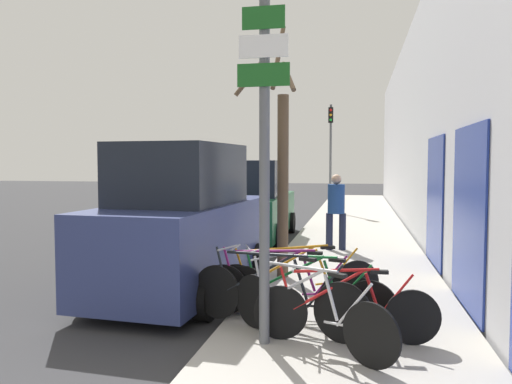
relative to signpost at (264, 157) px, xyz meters
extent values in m
plane|color=#333335|center=(-1.67, 7.94, -2.29)|extent=(80.00, 80.00, 0.00)
cube|color=#ADA89E|center=(0.93, 10.74, -2.21)|extent=(3.20, 32.00, 0.15)
cube|color=#BCBCC1|center=(2.68, 10.74, 0.96)|extent=(0.20, 32.00, 6.50)
cube|color=navy|center=(2.56, 1.93, -0.84)|extent=(0.03, 2.05, 2.60)
cube|color=navy|center=(2.56, 5.09, -0.84)|extent=(0.03, 2.05, 2.60)
cylinder|color=#595B60|center=(0.00, 0.01, -0.17)|extent=(0.12, 0.12, 3.93)
cube|color=#19591E|center=(0.00, -0.06, 1.52)|extent=(0.48, 0.02, 0.25)
cube|color=white|center=(0.00, -0.06, 1.21)|extent=(0.55, 0.02, 0.25)
cube|color=#19591E|center=(0.00, -0.06, 0.90)|extent=(0.59, 0.02, 0.25)
cylinder|color=black|center=(-0.21, 0.49, -1.80)|extent=(0.58, 0.41, 0.68)
cylinder|color=black|center=(1.19, -0.47, -1.80)|extent=(0.58, 0.41, 0.68)
cylinder|color=#B7B7BC|center=(0.31, 0.13, -1.49)|extent=(0.80, 0.57, 0.56)
cylinder|color=#B7B7BC|center=(0.38, 0.08, -1.25)|extent=(0.93, 0.66, 0.09)
cylinder|color=#B7B7BC|center=(0.77, -0.18, -1.51)|extent=(0.19, 0.15, 0.49)
cylinder|color=#B7B7BC|center=(0.94, -0.30, -1.78)|extent=(0.51, 0.36, 0.08)
cylinder|color=#B7B7BC|center=(1.01, -0.35, -1.54)|extent=(0.38, 0.28, 0.54)
cylinder|color=#B7B7BC|center=(-0.14, 0.44, -1.51)|extent=(0.18, 0.14, 0.58)
cube|color=black|center=(0.84, -0.23, -1.26)|extent=(0.21, 0.18, 0.04)
cylinder|color=#99999E|center=(-0.07, 0.40, -1.23)|extent=(0.27, 0.38, 0.02)
cylinder|color=black|center=(0.17, 0.16, -1.82)|extent=(0.64, 0.09, 0.64)
cylinder|color=black|center=(1.66, 0.28, -1.82)|extent=(0.64, 0.09, 0.64)
cylinder|color=red|center=(0.73, 0.21, -1.53)|extent=(0.84, 0.10, 0.52)
cylinder|color=red|center=(0.80, 0.21, -1.31)|extent=(0.98, 0.11, 0.08)
cylinder|color=red|center=(1.21, 0.25, -1.55)|extent=(0.19, 0.05, 0.46)
cylinder|color=red|center=(1.40, 0.26, -1.80)|extent=(0.53, 0.07, 0.08)
cylinder|color=red|center=(1.47, 0.27, -1.58)|extent=(0.40, 0.06, 0.51)
cylinder|color=red|center=(0.24, 0.17, -1.55)|extent=(0.18, 0.05, 0.55)
cube|color=black|center=(1.29, 0.25, -1.31)|extent=(0.21, 0.10, 0.04)
cylinder|color=#99999E|center=(0.32, 0.18, -1.28)|extent=(0.06, 0.44, 0.02)
cylinder|color=black|center=(-0.78, 0.77, -1.78)|extent=(0.68, 0.27, 0.71)
cylinder|color=black|center=(0.88, 0.17, -1.78)|extent=(0.68, 0.27, 0.71)
cylinder|color=black|center=(-0.16, 0.55, -1.45)|extent=(0.94, 0.37, 0.58)
cylinder|color=black|center=(-0.08, 0.52, -1.20)|extent=(1.10, 0.42, 0.09)
cylinder|color=black|center=(0.38, 0.35, -1.48)|extent=(0.21, 0.11, 0.51)
cylinder|color=black|center=(0.59, 0.28, -1.76)|extent=(0.59, 0.24, 0.08)
cylinder|color=black|center=(0.67, 0.25, -1.51)|extent=(0.45, 0.18, 0.57)
cylinder|color=black|center=(-0.70, 0.74, -1.48)|extent=(0.21, 0.10, 0.62)
cube|color=black|center=(0.46, 0.32, -1.21)|extent=(0.22, 0.14, 0.04)
cylinder|color=#99999E|center=(-0.62, 0.71, -1.18)|extent=(0.17, 0.42, 0.02)
cylinder|color=black|center=(-0.44, 1.02, -1.81)|extent=(0.65, 0.23, 0.67)
cylinder|color=black|center=(1.21, 0.53, -1.81)|extent=(0.65, 0.23, 0.67)
cylinder|color=#197233|center=(0.18, 0.84, -1.50)|extent=(0.93, 0.31, 0.55)
cylinder|color=#197233|center=(0.26, 0.81, -1.27)|extent=(1.08, 0.36, 0.09)
cylinder|color=#197233|center=(0.71, 0.68, -1.52)|extent=(0.21, 0.09, 0.48)
cylinder|color=#197233|center=(0.92, 0.61, -1.78)|extent=(0.59, 0.20, 0.08)
cylinder|color=#197233|center=(1.00, 0.59, -1.55)|extent=(0.44, 0.16, 0.53)
cylinder|color=#197233|center=(-0.36, 1.00, -1.52)|extent=(0.20, 0.09, 0.58)
cube|color=black|center=(0.80, 0.65, -1.27)|extent=(0.21, 0.13, 0.04)
cylinder|color=#99999E|center=(-0.28, 0.97, -1.24)|extent=(0.15, 0.43, 0.02)
cylinder|color=black|center=(-0.74, 0.95, -1.80)|extent=(0.69, 0.05, 0.69)
cylinder|color=black|center=(0.91, 0.91, -1.80)|extent=(0.69, 0.05, 0.69)
cylinder|color=#8C1E72|center=(-0.12, 0.93, -1.48)|extent=(0.92, 0.06, 0.57)
cylinder|color=#8C1E72|center=(-0.04, 0.93, -1.24)|extent=(1.07, 0.06, 0.09)
cylinder|color=#8C1E72|center=(0.42, 0.92, -1.50)|extent=(0.20, 0.04, 0.49)
cylinder|color=#8C1E72|center=(0.62, 0.92, -1.77)|extent=(0.58, 0.04, 0.08)
cylinder|color=#8C1E72|center=(0.70, 0.91, -1.53)|extent=(0.44, 0.04, 0.55)
cylinder|color=#8C1E72|center=(-0.65, 0.95, -1.50)|extent=(0.20, 0.04, 0.59)
cube|color=black|center=(0.50, 0.92, -1.24)|extent=(0.20, 0.09, 0.04)
cylinder|color=#99999E|center=(-0.57, 0.95, -1.21)|extent=(0.04, 0.44, 0.02)
cylinder|color=black|center=(-0.62, 1.15, -1.81)|extent=(0.63, 0.26, 0.66)
cylinder|color=black|center=(1.04, 1.76, -1.81)|extent=(0.63, 0.26, 0.66)
cylinder|color=orange|center=(0.00, 1.38, -1.51)|extent=(0.94, 0.38, 0.54)
cylinder|color=orange|center=(0.08, 1.41, -1.28)|extent=(1.09, 0.43, 0.09)
cylinder|color=orange|center=(0.54, 1.58, -1.53)|extent=(0.21, 0.11, 0.47)
cylinder|color=orange|center=(0.75, 1.66, -1.79)|extent=(0.59, 0.24, 0.08)
cylinder|color=orange|center=(0.83, 1.69, -1.56)|extent=(0.45, 0.19, 0.53)
cylinder|color=orange|center=(-0.54, 1.18, -1.53)|extent=(0.21, 0.10, 0.57)
cube|color=black|center=(0.62, 1.61, -1.28)|extent=(0.22, 0.14, 0.04)
cylinder|color=#99999E|center=(-0.46, 1.21, -1.25)|extent=(0.17, 0.42, 0.02)
cube|color=navy|center=(-1.86, 2.52, -1.43)|extent=(2.09, 4.55, 1.35)
cube|color=black|center=(-1.87, 2.34, -0.26)|extent=(1.77, 2.41, 1.00)
cylinder|color=black|center=(-2.66, 3.95, -1.96)|extent=(0.26, 0.68, 0.66)
cylinder|color=black|center=(-0.87, 3.83, -1.96)|extent=(0.26, 0.68, 0.66)
cylinder|color=black|center=(-2.85, 1.21, -1.96)|extent=(0.26, 0.68, 0.66)
cylinder|color=black|center=(-1.05, 1.09, -1.96)|extent=(0.26, 0.68, 0.66)
cube|color=#144728|center=(-1.89, 8.58, -1.56)|extent=(1.82, 4.68, 1.10)
cube|color=black|center=(-1.89, 8.40, -0.51)|extent=(1.61, 2.44, 1.00)
cylinder|color=black|center=(-2.79, 10.02, -1.97)|extent=(0.23, 0.65, 0.65)
cylinder|color=black|center=(-1.04, 10.04, -1.97)|extent=(0.23, 0.65, 0.65)
cylinder|color=black|center=(-2.75, 7.13, -1.97)|extent=(0.23, 0.65, 0.65)
cylinder|color=black|center=(-1.00, 7.15, -1.97)|extent=(0.23, 0.65, 0.65)
cylinder|color=#1E2338|center=(0.38, 6.37, -1.70)|extent=(0.16, 0.16, 0.87)
cylinder|color=#1E2338|center=(0.68, 6.41, -1.70)|extent=(0.16, 0.16, 0.87)
cylinder|color=navy|center=(0.53, 6.39, -0.93)|extent=(0.40, 0.40, 0.69)
sphere|color=tan|center=(0.53, 6.39, -0.46)|extent=(0.24, 0.24, 0.24)
cylinder|color=brown|center=(-0.29, 3.36, -0.50)|extent=(0.20, 0.20, 3.28)
cylinder|color=brown|center=(-0.32, 2.96, 1.73)|extent=(0.14, 0.86, 1.23)
cylinder|color=brown|center=(-0.16, 3.09, 1.41)|extent=(0.36, 0.63, 0.61)
cylinder|color=brown|center=(-0.72, 3.31, 1.67)|extent=(0.92, 0.18, 1.10)
cylinder|color=#595B60|center=(-0.13, 15.72, 0.11)|extent=(0.10, 0.10, 4.50)
cube|color=black|center=(-0.13, 15.62, 1.91)|extent=(0.20, 0.16, 0.64)
sphere|color=red|center=(-0.13, 15.53, 2.11)|extent=(0.11, 0.11, 0.11)
sphere|color=orange|center=(-0.13, 15.53, 1.91)|extent=(0.11, 0.11, 0.11)
sphere|color=green|center=(-0.13, 15.53, 1.71)|extent=(0.11, 0.11, 0.11)
camera|label=1|loc=(1.04, -5.52, -0.07)|focal=35.00mm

